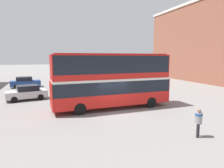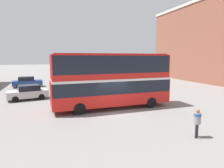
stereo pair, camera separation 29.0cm
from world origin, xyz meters
name	(u,v)px [view 2 (the right image)]	position (x,y,z in m)	size (l,w,h in m)	color
ground_plane	(114,112)	(0.00, 0.00, 0.00)	(240.00, 240.00, 0.00)	gray
double_decker_bus	(112,78)	(0.29, 1.40, 2.77)	(10.60, 2.97, 4.86)	red
pedestrian_foreground	(197,120)	(2.88, -6.39, 1.02)	(0.58, 0.58, 1.66)	#232328
parked_car_kerb_near	(27,82)	(-8.25, 17.50, 0.79)	(4.44, 2.24, 1.60)	navy
parked_car_kerb_far	(28,92)	(-7.26, 7.63, 0.79)	(4.40, 2.71, 1.57)	silver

